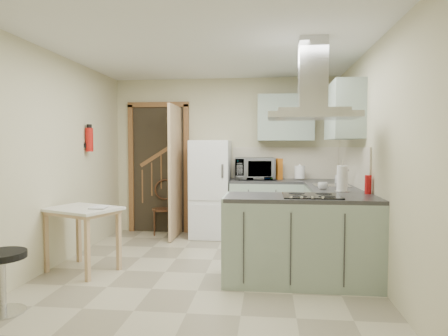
# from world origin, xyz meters

# --- Properties ---
(floor) EXTENTS (4.20, 4.20, 0.00)m
(floor) POSITION_xyz_m (0.00, 0.00, 0.00)
(floor) COLOR #B4AB8C
(floor) RESTS_ON ground
(ceiling) EXTENTS (4.20, 4.20, 0.00)m
(ceiling) POSITION_xyz_m (0.00, 0.00, 2.50)
(ceiling) COLOR silver
(ceiling) RESTS_ON back_wall
(back_wall) EXTENTS (3.60, 0.00, 3.60)m
(back_wall) POSITION_xyz_m (0.00, 2.10, 1.25)
(back_wall) COLOR beige
(back_wall) RESTS_ON floor
(left_wall) EXTENTS (0.00, 4.20, 4.20)m
(left_wall) POSITION_xyz_m (-1.80, 0.00, 1.25)
(left_wall) COLOR beige
(left_wall) RESTS_ON floor
(right_wall) EXTENTS (0.00, 4.20, 4.20)m
(right_wall) POSITION_xyz_m (1.80, 0.00, 1.25)
(right_wall) COLOR beige
(right_wall) RESTS_ON floor
(doorway) EXTENTS (1.10, 0.12, 2.10)m
(doorway) POSITION_xyz_m (-1.10, 2.07, 1.05)
(doorway) COLOR brown
(doorway) RESTS_ON floor
(fridge) EXTENTS (0.60, 0.60, 1.50)m
(fridge) POSITION_xyz_m (-0.20, 1.80, 0.75)
(fridge) COLOR white
(fridge) RESTS_ON floor
(counter_back) EXTENTS (1.08, 0.60, 0.90)m
(counter_back) POSITION_xyz_m (0.66, 1.80, 0.45)
(counter_back) COLOR #9EB2A0
(counter_back) RESTS_ON floor
(counter_right) EXTENTS (0.60, 1.95, 0.90)m
(counter_right) POSITION_xyz_m (1.50, 1.12, 0.45)
(counter_right) COLOR #9EB2A0
(counter_right) RESTS_ON floor
(splashback) EXTENTS (1.68, 0.02, 0.50)m
(splashback) POSITION_xyz_m (0.96, 2.09, 1.15)
(splashback) COLOR beige
(splashback) RESTS_ON counter_back
(wall_cabinet_back) EXTENTS (0.85, 0.35, 0.70)m
(wall_cabinet_back) POSITION_xyz_m (0.95, 1.93, 1.85)
(wall_cabinet_back) COLOR #9EB2A0
(wall_cabinet_back) RESTS_ON back_wall
(wall_cabinet_right) EXTENTS (0.35, 0.90, 0.70)m
(wall_cabinet_right) POSITION_xyz_m (1.62, 0.85, 1.85)
(wall_cabinet_right) COLOR #9EB2A0
(wall_cabinet_right) RESTS_ON right_wall
(peninsula) EXTENTS (1.55, 0.65, 0.90)m
(peninsula) POSITION_xyz_m (1.02, -0.18, 0.45)
(peninsula) COLOR #9EB2A0
(peninsula) RESTS_ON floor
(hob) EXTENTS (0.58, 0.50, 0.01)m
(hob) POSITION_xyz_m (1.12, -0.18, 0.91)
(hob) COLOR black
(hob) RESTS_ON peninsula
(extractor_hood) EXTENTS (0.90, 0.55, 0.10)m
(extractor_hood) POSITION_xyz_m (1.12, -0.18, 1.72)
(extractor_hood) COLOR silver
(extractor_hood) RESTS_ON ceiling
(sink) EXTENTS (0.45, 0.40, 0.01)m
(sink) POSITION_xyz_m (1.50, 0.95, 0.91)
(sink) COLOR silver
(sink) RESTS_ON counter_right
(fire_extinguisher) EXTENTS (0.10, 0.10, 0.32)m
(fire_extinguisher) POSITION_xyz_m (-1.74, 0.90, 1.50)
(fire_extinguisher) COLOR #B2140F
(fire_extinguisher) RESTS_ON left_wall
(drop_leaf_table) EXTENTS (0.93, 0.83, 0.72)m
(drop_leaf_table) POSITION_xyz_m (-1.39, -0.06, 0.36)
(drop_leaf_table) COLOR tan
(drop_leaf_table) RESTS_ON floor
(bentwood_chair) EXTENTS (0.43, 0.43, 0.79)m
(bentwood_chair) POSITION_xyz_m (-0.99, 1.93, 0.40)
(bentwood_chair) COLOR #52331B
(bentwood_chair) RESTS_ON floor
(stool) EXTENTS (0.40, 0.40, 0.53)m
(stool) POSITION_xyz_m (-1.55, -1.23, 0.26)
(stool) COLOR black
(stool) RESTS_ON floor
(microwave) EXTENTS (0.64, 0.47, 0.33)m
(microwave) POSITION_xyz_m (0.48, 1.85, 1.07)
(microwave) COLOR black
(microwave) RESTS_ON counter_back
(kettle) EXTENTS (0.18, 0.18, 0.23)m
(kettle) POSITION_xyz_m (1.17, 1.86, 1.02)
(kettle) COLOR white
(kettle) RESTS_ON counter_back
(cereal_box) EXTENTS (0.16, 0.23, 0.32)m
(cereal_box) POSITION_xyz_m (0.83, 1.95, 1.06)
(cereal_box) COLOR #C46217
(cereal_box) RESTS_ON counter_back
(soap_bottle) EXTENTS (0.08, 0.08, 0.17)m
(soap_bottle) POSITION_xyz_m (1.65, 1.33, 0.98)
(soap_bottle) COLOR silver
(soap_bottle) RESTS_ON counter_right
(paper_towel) EXTENTS (0.14, 0.14, 0.30)m
(paper_towel) POSITION_xyz_m (1.51, 0.26, 1.05)
(paper_towel) COLOR white
(paper_towel) RESTS_ON counter_right
(cup) EXTENTS (0.13, 0.13, 0.09)m
(cup) POSITION_xyz_m (1.33, 0.46, 0.94)
(cup) COLOR white
(cup) RESTS_ON counter_right
(red_bottle) EXTENTS (0.09, 0.09, 0.20)m
(red_bottle) POSITION_xyz_m (1.75, 0.08, 1.00)
(red_bottle) COLOR #B80F11
(red_bottle) RESTS_ON peninsula
(book) EXTENTS (0.19, 0.25, 0.10)m
(book) POSITION_xyz_m (-1.27, -0.09, 0.77)
(book) COLOR #A63737
(book) RESTS_ON drop_leaf_table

